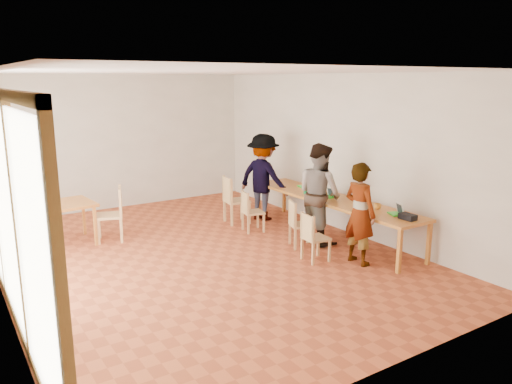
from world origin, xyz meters
TOP-DOWN VIEW (x-y plane):
  - ground at (0.00, 0.00)m, footprint 8.00×8.00m
  - wall_back at (0.00, 4.00)m, footprint 6.00×0.10m
  - wall_front at (0.00, -4.00)m, footprint 6.00×0.10m
  - wall_right at (3.00, 0.00)m, footprint 0.10×8.00m
  - ceiling at (0.00, 0.00)m, footprint 6.00×8.00m
  - communal_table at (2.50, -0.36)m, footprint 0.80×4.00m
  - side_table at (-1.72, 1.92)m, footprint 0.90×0.90m
  - chair_near at (1.37, -1.18)m, footprint 0.40×0.40m
  - chair_mid at (1.62, -0.48)m, footprint 0.50×0.50m
  - chair_far at (1.40, 0.75)m, footprint 0.44×0.44m
  - chair_empty at (1.41, 1.42)m, footprint 0.51×0.51m
  - chair_spare at (-0.93, 1.63)m, footprint 0.58×0.58m
  - person_near at (1.96, -1.64)m, footprint 0.42×0.61m
  - person_mid at (2.12, -0.46)m, footprint 0.69×0.88m
  - person_far at (2.11, 1.33)m, footprint 1.03×1.32m
  - laptop_near at (2.61, -1.83)m, footprint 0.27×0.29m
  - laptop_mid at (2.52, -0.29)m, footprint 0.21×0.24m
  - laptop_far at (2.68, 0.66)m, footprint 0.24×0.26m
  - yellow_mug at (2.61, -1.40)m, footprint 0.14×0.14m
  - green_bottle at (2.29, 0.16)m, footprint 0.07×0.07m
  - clear_glass at (2.53, -1.04)m, footprint 0.07×0.07m
  - condiment_cup at (2.19, -0.13)m, footprint 0.08×0.08m
  - pink_phone at (2.39, 0.05)m, footprint 0.05×0.10m
  - black_pouch at (2.52, -2.11)m, footprint 0.16×0.26m

SIDE VIEW (x-z plane):
  - ground at x=0.00m, z-range 0.00..0.00m
  - chair_far at x=1.40m, z-range 0.28..0.70m
  - chair_near at x=1.37m, z-range 0.28..0.70m
  - chair_mid at x=1.62m, z-range 0.29..0.73m
  - chair_empty at x=1.41m, z-range 0.34..0.85m
  - chair_spare at x=-0.93m, z-range 0.34..0.87m
  - side_table at x=-1.72m, z-range 0.29..1.04m
  - communal_table at x=2.50m, z-range 0.33..1.08m
  - pink_phone at x=2.39m, z-range 0.75..0.76m
  - condiment_cup at x=2.19m, z-range 0.75..0.81m
  - clear_glass at x=2.53m, z-range 0.75..0.84m
  - black_pouch at x=2.52m, z-range 0.75..0.84m
  - yellow_mug at x=2.61m, z-range 0.75..0.84m
  - laptop_mid at x=2.52m, z-range 0.71..0.89m
  - laptop_far at x=2.68m, z-range 0.71..0.90m
  - laptop_near at x=2.61m, z-range 0.71..0.90m
  - person_near at x=1.96m, z-range 0.00..1.64m
  - green_bottle at x=2.29m, z-range 0.75..1.03m
  - person_far at x=2.11m, z-range 0.00..1.80m
  - person_mid at x=2.12m, z-range 0.00..1.80m
  - wall_back at x=0.00m, z-range 0.00..3.00m
  - wall_front at x=0.00m, z-range 0.00..3.00m
  - wall_right at x=3.00m, z-range 0.00..3.00m
  - ceiling at x=0.00m, z-range 3.00..3.04m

